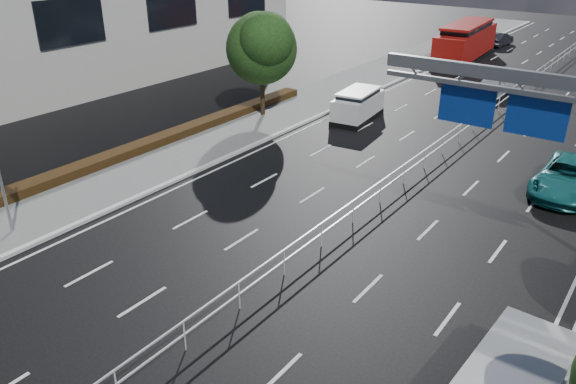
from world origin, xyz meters
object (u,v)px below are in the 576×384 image
Objects in this scene: overhead_gantry at (561,113)px; white_minivan at (358,105)px; red_bus at (466,41)px; parked_car_teal at (569,177)px; near_car_silver at (496,84)px; near_car_dark at (500,39)px.

overhead_gantry reaches higher than white_minivan.
overhead_gantry reaches higher than red_bus.
white_minivan reaches higher than parked_car_teal.
parked_car_teal is (13.22, -3.91, -0.17)m from white_minivan.
near_car_silver is (5.16, 11.39, -0.21)m from white_minivan.
near_car_dark is (-0.40, 30.27, -0.26)m from white_minivan.
parked_car_teal is (14.00, -24.94, -1.01)m from red_bus.
near_car_silver is at bearing 119.01° from parked_car_teal.
red_bus is at bearing 114.01° from overhead_gantry.
red_bus is 9.32m from near_car_dark.
near_car_dark is at bearing 108.58° from overhead_gantry.
white_minivan is 13.79m from parked_car_teal.
overhead_gantry reaches higher than parked_car_teal.
near_car_silver is 17.30m from parked_car_teal.
parked_car_teal is (-0.24, 7.03, -4.84)m from overhead_gantry.
near_car_dark is (-5.55, 18.88, -0.05)m from near_car_silver.
white_minivan is 21.06m from red_bus.
red_bus is (-14.24, 31.97, -3.83)m from overhead_gantry.
near_car_silver is at bearing 111.38° from near_car_dark.
red_bus is 11.37m from near_car_silver.
overhead_gantry is 2.23× the size of white_minivan.
near_car_dark is 36.80m from parked_car_teal.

